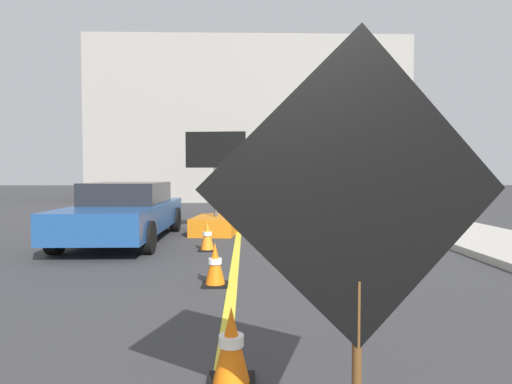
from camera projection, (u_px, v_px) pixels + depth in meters
name	position (u px, v px, depth m)	size (l,w,h in m)	color
lane_center_stripe	(230.00, 304.00, 5.28)	(0.14, 36.00, 0.01)	yellow
roadwork_sign	(359.00, 198.00, 2.18)	(1.62, 0.28, 2.33)	#593819
arrow_board_trailer	(216.00, 215.00, 11.53)	(1.60, 1.91, 2.70)	orange
box_truck	(329.00, 169.00, 15.53)	(2.54, 6.78, 3.21)	black
pickup_car	(126.00, 211.00, 10.25)	(2.05, 5.11, 1.38)	navy
highway_guide_sign	(351.00, 135.00, 20.62)	(2.79, 0.18, 5.00)	gray
far_building_block	(249.00, 125.00, 26.68)	(17.93, 6.50, 9.15)	gray
traffic_cone_near_sign	(231.00, 347.00, 3.25)	(0.36, 0.36, 0.60)	black
traffic_cone_mid_lane	(215.00, 265.00, 6.14)	(0.36, 0.36, 0.61)	black
traffic_cone_far_lane	(207.00, 236.00, 8.94)	(0.36, 0.36, 0.61)	black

